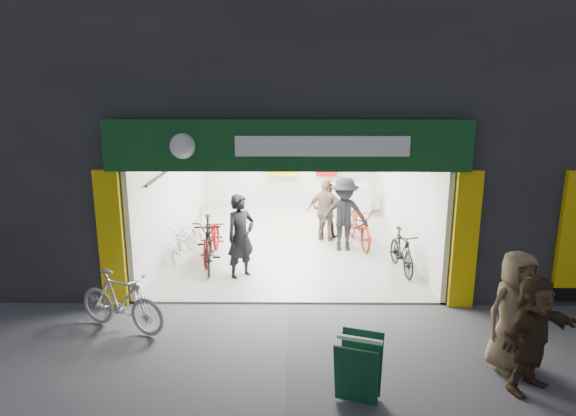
{
  "coord_description": "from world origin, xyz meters",
  "views": [
    {
      "loc": [
        0.09,
        -9.03,
        4.17
      ],
      "look_at": [
        -0.01,
        1.5,
        1.51
      ],
      "focal_mm": 32.0,
      "sensor_mm": 36.0,
      "label": 1
    }
  ],
  "objects_px": {
    "bike_left_front": "(184,239)",
    "parked_bike": "(121,301)",
    "bike_right_front": "(402,251)",
    "sandwich_board": "(359,367)",
    "pedestrian_near": "(514,311)"
  },
  "relations": [
    {
      "from": "parked_bike",
      "to": "sandwich_board",
      "type": "distance_m",
      "value": 4.24
    },
    {
      "from": "bike_right_front",
      "to": "parked_bike",
      "type": "xyz_separation_m",
      "value": [
        -5.3,
        -2.76,
        0.04
      ]
    },
    {
      "from": "bike_left_front",
      "to": "pedestrian_near",
      "type": "bearing_deg",
      "value": -33.1
    },
    {
      "from": "bike_left_front",
      "to": "parked_bike",
      "type": "bearing_deg",
      "value": -87.83
    },
    {
      "from": "pedestrian_near",
      "to": "sandwich_board",
      "type": "relative_size",
      "value": 2.07
    },
    {
      "from": "parked_bike",
      "to": "sandwich_board",
      "type": "relative_size",
      "value": 1.99
    },
    {
      "from": "bike_right_front",
      "to": "parked_bike",
      "type": "relative_size",
      "value": 0.92
    },
    {
      "from": "bike_right_front",
      "to": "sandwich_board",
      "type": "distance_m",
      "value": 4.95
    },
    {
      "from": "bike_right_front",
      "to": "sandwich_board",
      "type": "relative_size",
      "value": 1.83
    },
    {
      "from": "bike_left_front",
      "to": "pedestrian_near",
      "type": "distance_m",
      "value": 7.57
    },
    {
      "from": "parked_bike",
      "to": "bike_right_front",
      "type": "bearing_deg",
      "value": -38.38
    },
    {
      "from": "bike_left_front",
      "to": "pedestrian_near",
      "type": "height_order",
      "value": "pedestrian_near"
    },
    {
      "from": "pedestrian_near",
      "to": "sandwich_board",
      "type": "xyz_separation_m",
      "value": [
        -2.33,
        -0.8,
        -0.43
      ]
    },
    {
      "from": "bike_left_front",
      "to": "sandwich_board",
      "type": "bearing_deg",
      "value": -51.67
    },
    {
      "from": "sandwich_board",
      "to": "bike_left_front",
      "type": "bearing_deg",
      "value": 139.71
    }
  ]
}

